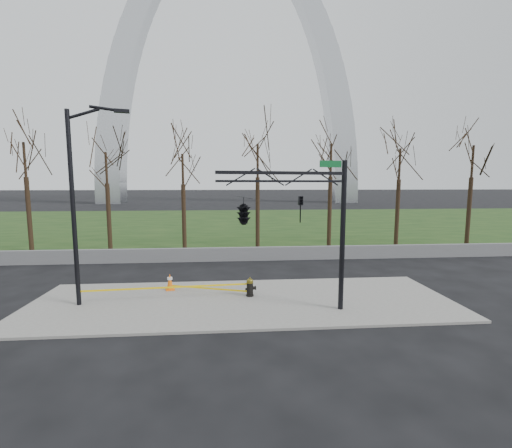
{
  "coord_description": "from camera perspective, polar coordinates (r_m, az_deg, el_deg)",
  "views": [
    {
      "loc": [
        -0.6,
        -14.27,
        5.13
      ],
      "look_at": [
        0.73,
        2.0,
        3.17
      ],
      "focal_mm": 23.98,
      "sensor_mm": 36.0,
      "label": 1
    }
  ],
  "objects": [
    {
      "name": "grass_strip",
      "position": [
        44.57,
        -3.87,
        0.26
      ],
      "size": [
        120.0,
        40.0,
        0.06
      ],
      "primitive_type": "cube",
      "color": "#163412",
      "rests_on": "ground"
    },
    {
      "name": "caution_tape",
      "position": [
        15.67,
        -12.15,
        -10.36
      ],
      "size": [
        7.17,
        1.72,
        0.44
      ],
      "color": "yellow",
      "rests_on": "ground"
    },
    {
      "name": "gateway_arch",
      "position": [
        93.37,
        -4.48,
        23.87
      ],
      "size": [
        66.0,
        6.0,
        65.0
      ],
      "primitive_type": null,
      "color": "#B3B5BA",
      "rests_on": "ground"
    },
    {
      "name": "ground",
      "position": [
        15.18,
        -2.18,
        -12.92
      ],
      "size": [
        500.0,
        500.0,
        0.0
      ],
      "primitive_type": "plane",
      "color": "black",
      "rests_on": "ground"
    },
    {
      "name": "sidewalk",
      "position": [
        15.16,
        -2.18,
        -12.74
      ],
      "size": [
        18.0,
        6.0,
        0.1
      ],
      "primitive_type": "cube",
      "color": "slate",
      "rests_on": "ground"
    },
    {
      "name": "traffic_signal_mast",
      "position": [
        12.41,
        1.34,
        2.29
      ],
      "size": [
        5.02,
        2.54,
        6.0
      ],
      "rotation": [
        0.0,
        0.0,
        0.2
      ],
      "color": "black",
      "rests_on": "ground"
    },
    {
      "name": "street_light",
      "position": [
        15.56,
        -27.5,
        4.47
      ],
      "size": [
        2.35,
        0.74,
        8.21
      ],
      "rotation": [
        0.0,
        0.0,
        0.24
      ],
      "color": "black",
      "rests_on": "ground"
    },
    {
      "name": "guardrail",
      "position": [
        22.77,
        -3.07,
        -5.03
      ],
      "size": [
        60.0,
        0.3,
        0.9
      ],
      "primitive_type": "cube",
      "color": "#59595B",
      "rests_on": "ground"
    },
    {
      "name": "tree_row",
      "position": [
        26.29,
        -5.89,
        5.11
      ],
      "size": [
        43.69,
        4.0,
        8.7
      ],
      "color": "black",
      "rests_on": "ground"
    },
    {
      "name": "traffic_cone",
      "position": [
        16.89,
        -14.17,
        -9.31
      ],
      "size": [
        0.5,
        0.5,
        0.79
      ],
      "rotation": [
        0.0,
        0.0,
        0.27
      ],
      "color": "orange",
      "rests_on": "sidewalk"
    },
    {
      "name": "fire_hydrant",
      "position": [
        15.53,
        -0.99,
        -10.52
      ],
      "size": [
        0.53,
        0.35,
        0.86
      ],
      "rotation": [
        0.0,
        0.0,
        0.11
      ],
      "color": "black",
      "rests_on": "sidewalk"
    }
  ]
}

